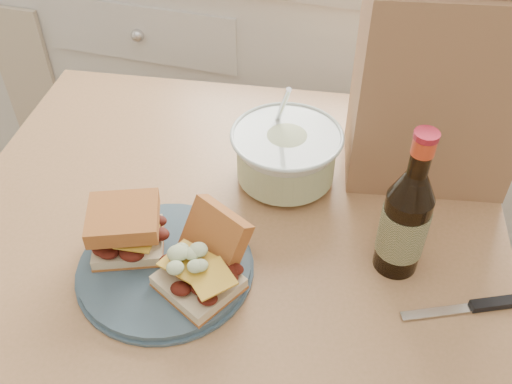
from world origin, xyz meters
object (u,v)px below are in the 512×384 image
(dining_table, at_px, (224,283))
(plate, at_px, (165,267))
(coleslaw_bowl, at_px, (286,157))
(paper_bag, at_px, (439,84))
(beer_bottle, at_px, (405,220))

(dining_table, relative_size, plate, 3.95)
(coleslaw_bowl, xyz_separation_m, paper_bag, (0.23, 0.11, 0.13))
(dining_table, bearing_deg, coleslaw_bowl, 62.85)
(plate, xyz_separation_m, beer_bottle, (0.34, 0.12, 0.09))
(coleslaw_bowl, relative_size, beer_bottle, 0.77)
(paper_bag, bearing_deg, coleslaw_bowl, -165.69)
(dining_table, distance_m, paper_bag, 0.50)
(plate, distance_m, coleslaw_bowl, 0.29)
(beer_bottle, distance_m, paper_bag, 0.27)
(coleslaw_bowl, xyz_separation_m, beer_bottle, (0.22, -0.15, 0.05))
(plate, relative_size, beer_bottle, 1.04)
(coleslaw_bowl, height_order, paper_bag, paper_bag)
(plate, xyz_separation_m, coleslaw_bowl, (0.13, 0.26, 0.04))
(dining_table, height_order, paper_bag, paper_bag)
(dining_table, height_order, plate, plate)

